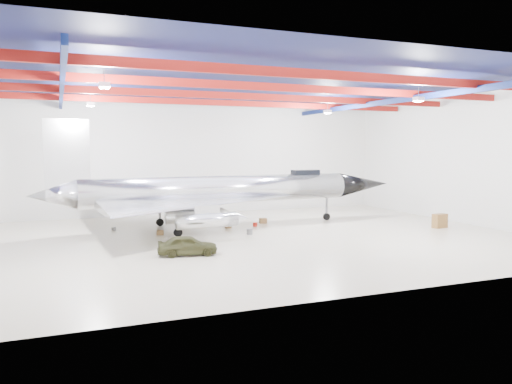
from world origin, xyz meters
name	(u,v)px	position (x,y,z in m)	size (l,w,h in m)	color
floor	(246,238)	(0.00, 0.00, 0.00)	(40.00, 40.00, 0.00)	beige
wall_back	(193,158)	(0.00, 15.00, 5.50)	(40.00, 40.00, 0.00)	silver
wall_right	(465,159)	(20.00, 0.00, 5.50)	(30.00, 30.00, 0.00)	silver
ceiling	(245,83)	(0.00, 0.00, 11.00)	(40.00, 40.00, 0.00)	#0A0F38
ceiling_structure	(246,93)	(0.00, 0.00, 10.32)	(39.50, 29.50, 1.08)	maroon
jet_aircraft	(221,193)	(-0.12, 5.41, 2.80)	(31.27, 18.65, 8.52)	silver
jeep	(188,245)	(-5.25, -4.03, 0.61)	(1.44, 3.58, 1.22)	#323319
desk	(440,221)	(16.33, -1.33, 0.57)	(1.24, 0.62, 1.14)	brown
crate_ply	(160,233)	(-5.43, 3.73, 0.17)	(0.49, 0.39, 0.34)	olive
toolbox_red	(209,221)	(-0.24, 8.41, 0.14)	(0.40, 0.32, 0.28)	#9E190F
engine_drum	(250,232)	(0.85, 1.45, 0.21)	(0.46, 0.46, 0.42)	#59595B
parts_bin	(263,221)	(3.93, 6.28, 0.21)	(0.61, 0.49, 0.43)	olive
crate_small	(114,229)	(-8.44, 7.28, 0.11)	(0.33, 0.26, 0.23)	#59595B
tool_chest	(255,224)	(2.62, 4.80, 0.17)	(0.38, 0.38, 0.34)	#9E190F
oil_barrel	(228,226)	(0.29, 4.86, 0.17)	(0.48, 0.39, 0.34)	olive
spares_box	(223,216)	(1.69, 10.65, 0.19)	(0.42, 0.42, 0.37)	#59595B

